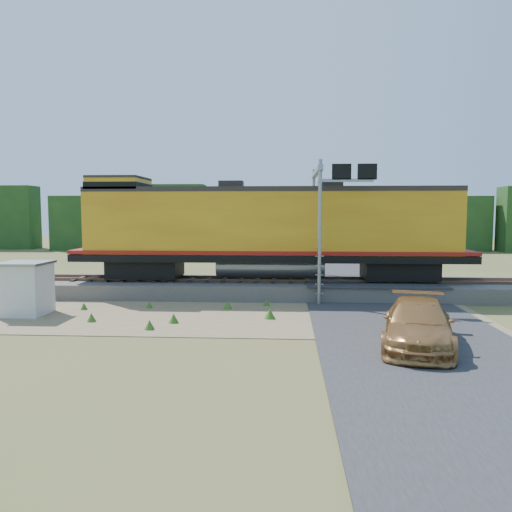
# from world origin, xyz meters

# --- Properties ---
(ground) EXTENTS (140.00, 140.00, 0.00)m
(ground) POSITION_xyz_m (0.00, 0.00, 0.00)
(ground) COLOR #475123
(ground) RESTS_ON ground
(ballast) EXTENTS (70.00, 5.00, 0.80)m
(ballast) POSITION_xyz_m (0.00, 6.00, 0.40)
(ballast) COLOR slate
(ballast) RESTS_ON ground
(rails) EXTENTS (70.00, 1.54, 0.16)m
(rails) POSITION_xyz_m (0.00, 6.00, 0.88)
(rails) COLOR brown
(rails) RESTS_ON ballast
(dirt_shoulder) EXTENTS (26.00, 8.00, 0.03)m
(dirt_shoulder) POSITION_xyz_m (-2.00, 0.50, 0.01)
(dirt_shoulder) COLOR #8C7754
(dirt_shoulder) RESTS_ON ground
(road) EXTENTS (7.00, 66.00, 0.86)m
(road) POSITION_xyz_m (7.00, 0.74, 0.09)
(road) COLOR #38383A
(road) RESTS_ON ground
(tree_line_north) EXTENTS (130.00, 3.00, 6.50)m
(tree_line_north) POSITION_xyz_m (0.00, 38.00, 3.07)
(tree_line_north) COLOR #1C3D16
(tree_line_north) RESTS_ON ground
(weed_clumps) EXTENTS (15.00, 6.20, 0.56)m
(weed_clumps) POSITION_xyz_m (-3.50, 0.10, 0.00)
(weed_clumps) COLOR #36661D
(weed_clumps) RESTS_ON ground
(locomotive) EXTENTS (21.14, 3.22, 5.45)m
(locomotive) POSITION_xyz_m (1.29, 6.00, 3.65)
(locomotive) COLOR black
(locomotive) RESTS_ON rails
(shed) EXTENTS (1.98, 1.98, 2.35)m
(shed) POSITION_xyz_m (-8.92, 0.06, 1.19)
(shed) COLOR silver
(shed) RESTS_ON ground
(signal_gantry) EXTENTS (2.78, 6.20, 7.01)m
(signal_gantry) POSITION_xyz_m (4.42, 5.34, 5.27)
(signal_gantry) COLOR gray
(signal_gantry) RESTS_ON ground
(car) EXTENTS (3.41, 5.77, 1.57)m
(car) POSITION_xyz_m (6.85, -4.27, 0.78)
(car) COLOR #B17B41
(car) RESTS_ON ground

